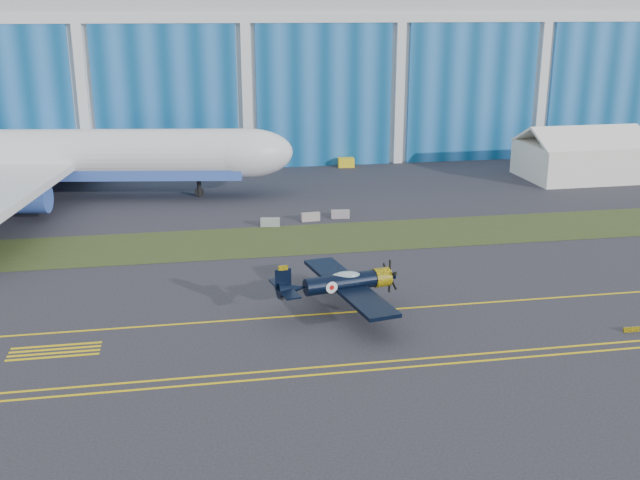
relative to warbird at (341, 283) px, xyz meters
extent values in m
plane|color=#2E2D36|center=(-2.35, 4.71, -2.31)|extent=(260.00, 260.00, 0.00)
cube|color=#475128|center=(-2.35, 18.71, -2.29)|extent=(260.00, 10.00, 0.02)
cube|color=silver|center=(-2.35, 76.71, 12.69)|extent=(220.00, 45.00, 30.00)
cube|color=#0E4D86|center=(-2.35, 53.91, 7.69)|extent=(220.00, 0.60, 20.00)
cube|color=silver|center=(-2.35, 53.86, 18.29)|extent=(220.00, 0.70, 1.20)
cube|color=yellow|center=(-2.35, -0.29, -2.30)|extent=(200.00, 0.20, 0.02)
cube|color=yellow|center=(-2.35, -9.79, -2.30)|extent=(80.00, 0.20, 0.02)
cube|color=yellow|center=(-2.35, -8.79, -2.30)|extent=(80.00, 0.20, 0.02)
cube|color=yellow|center=(19.65, -7.29, -2.14)|extent=(1.20, 0.15, 0.35)
cube|color=white|center=(-3.17, 52.63, -1.03)|extent=(5.96, 2.49, 2.56)
cube|color=yellow|center=(11.54, 52.25, -1.65)|extent=(2.40, 1.64, 1.33)
cube|color=gray|center=(-2.69, 23.80, -1.86)|extent=(2.07, 0.93, 0.90)
cube|color=#A09291|center=(1.84, 25.16, -1.86)|extent=(2.04, 0.76, 0.90)
cube|color=gray|center=(5.23, 25.66, -1.86)|extent=(2.05, 0.82, 0.90)
camera|label=1|loc=(-10.80, -51.54, 19.86)|focal=42.00mm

